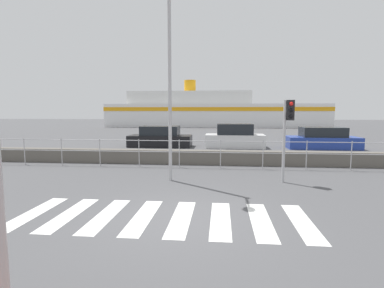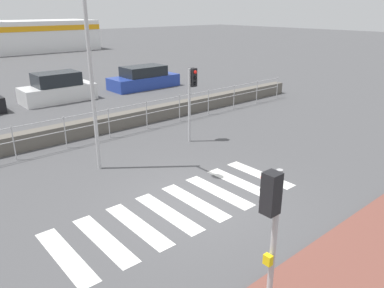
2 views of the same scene
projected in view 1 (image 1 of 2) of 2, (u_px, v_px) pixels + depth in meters
ground_plane at (180, 218)px, 6.90m from camera, size 160.00×160.00×0.00m
crosswalk at (162, 217)px, 6.94m from camera, size 6.75×2.40×0.01m
seawall at (201, 157)px, 13.86m from camera, size 25.94×0.55×0.64m
harbor_fence at (200, 149)px, 12.94m from camera, size 23.38×0.04×1.23m
traffic_light_far at (288, 122)px, 10.11m from camera, size 0.34×0.32×2.82m
streetlamp at (168, 59)px, 9.95m from camera, size 0.32×1.31×6.84m
ferry_boat at (210, 112)px, 46.91m from camera, size 33.42×7.08×7.22m
parked_car_black at (160, 138)px, 20.67m from camera, size 4.29×1.78×1.42m
parked_car_white at (235, 137)px, 20.17m from camera, size 3.92×1.75×1.60m
parked_car_blue at (322, 139)px, 19.63m from camera, size 4.51×1.85×1.40m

